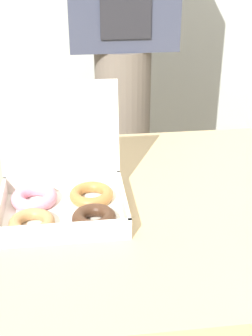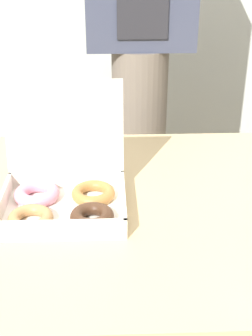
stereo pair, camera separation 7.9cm
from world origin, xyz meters
name	(u,v)px [view 2 (the right image)]	position (x,y,z in m)	size (l,w,h in m)	color
table	(155,315)	(0.00, 0.00, 0.37)	(1.17, 0.84, 0.74)	tan
donut_box	(63,192)	(-0.23, -0.02, 0.78)	(0.29, 0.28, 0.28)	white
person_customer	(140,31)	(-0.01, 0.68, 1.02)	(0.37, 0.23, 1.81)	#665B51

